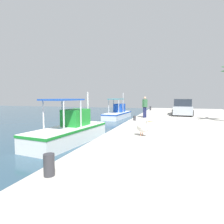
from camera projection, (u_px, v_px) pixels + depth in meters
name	position (u px, v px, depth m)	size (l,w,h in m)	color
quay_pier	(204.00, 133.00, 11.25)	(36.00, 10.00, 0.80)	#BCB7AD
fishing_boat_second	(70.00, 131.00, 10.48)	(5.66, 2.47, 2.89)	white
fishing_boat_third	(118.00, 113.00, 22.38)	(5.95, 2.12, 3.10)	white
pelican	(142.00, 127.00, 8.40)	(0.69, 0.92, 0.82)	tan
fisherman_standing	(145.00, 106.00, 15.84)	(0.52, 0.42, 1.80)	#1E234C
parked_car	(182.00, 108.00, 18.28)	(4.16, 2.00, 1.57)	black
mooring_bollard_second	(49.00, 165.00, 4.16)	(0.25, 0.25, 0.50)	#333338
mooring_bollard_third	(135.00, 118.00, 13.89)	(0.21, 0.21, 0.36)	#333338
mooring_bollard_fourth	(150.00, 108.00, 24.52)	(0.22, 0.22, 0.54)	#333338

